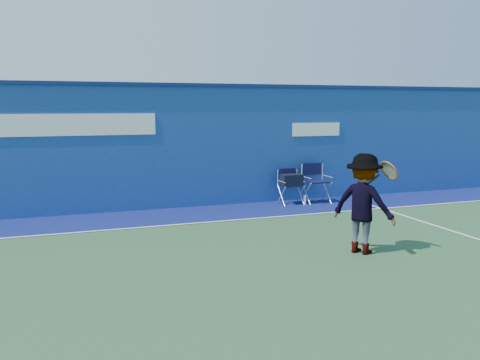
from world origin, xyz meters
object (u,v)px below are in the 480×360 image
object	(u,v)px
tennis_player	(364,203)
water_bottle	(305,200)
directors_chair_left	(291,189)
directors_chair_right	(316,190)

from	to	relation	value
tennis_player	water_bottle	bearing A→B (deg)	76.43
directors_chair_left	tennis_player	bearing A→B (deg)	-98.97
tennis_player	directors_chair_left	bearing A→B (deg)	81.03
water_bottle	tennis_player	distance (m)	4.41
directors_chair_right	water_bottle	xyz separation A→B (m)	(-0.40, -0.15, -0.20)
directors_chair_right	directors_chair_left	bearing A→B (deg)	179.54
water_bottle	tennis_player	world-z (taller)	tennis_player
directors_chair_left	directors_chair_right	world-z (taller)	directors_chair_right
water_bottle	directors_chair_left	bearing A→B (deg)	154.09
directors_chair_left	water_bottle	size ratio (longest dim) A/B	3.65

